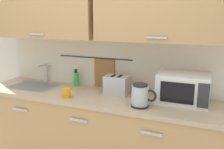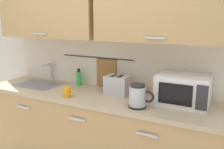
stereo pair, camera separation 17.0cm
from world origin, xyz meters
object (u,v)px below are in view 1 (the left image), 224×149
at_px(mug_near_sink, 67,93).
at_px(toaster, 117,85).
at_px(electric_kettle, 141,96).
at_px(mug_by_kettle, 140,89).
at_px(dish_soap_bottle, 76,79).
at_px(microwave, 183,88).

distance_m(mug_near_sink, toaster, 0.51).
distance_m(electric_kettle, mug_by_kettle, 0.38).
distance_m(dish_soap_bottle, toaster, 0.55).
distance_m(electric_kettle, dish_soap_bottle, 0.94).
relative_size(mug_near_sink, mug_by_kettle, 1.00).
xyz_separation_m(microwave, mug_by_kettle, (-0.44, 0.09, -0.09)).
height_order(microwave, electric_kettle, microwave).
bearing_deg(mug_near_sink, microwave, 15.81).
distance_m(microwave, toaster, 0.66).
height_order(dish_soap_bottle, toaster, dish_soap_bottle).
bearing_deg(dish_soap_bottle, electric_kettle, -22.84).
relative_size(dish_soap_bottle, toaster, 0.77).
bearing_deg(mug_by_kettle, electric_kettle, -73.55).
relative_size(microwave, electric_kettle, 2.03).
xyz_separation_m(dish_soap_bottle, mug_by_kettle, (0.76, -0.01, -0.04)).
relative_size(toaster, mug_by_kettle, 2.13).
distance_m(electric_kettle, mug_near_sink, 0.74).
bearing_deg(toaster, electric_kettle, -39.04).
relative_size(mug_near_sink, toaster, 0.47).
relative_size(microwave, dish_soap_bottle, 2.35).
distance_m(dish_soap_bottle, mug_by_kettle, 0.77).
bearing_deg(mug_near_sink, electric_kettle, 2.92).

